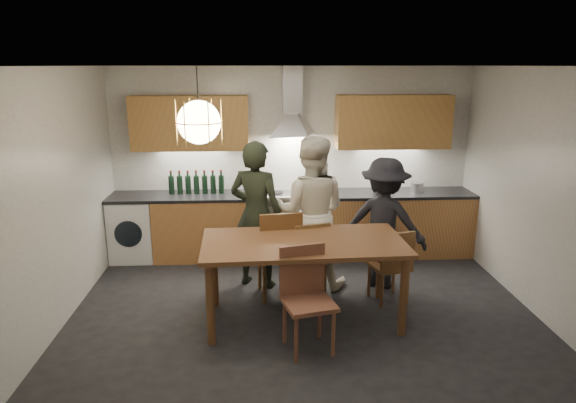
{
  "coord_description": "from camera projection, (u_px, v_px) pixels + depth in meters",
  "views": [
    {
      "loc": [
        -0.44,
        -4.88,
        2.61
      ],
      "look_at": [
        -0.15,
        0.4,
        1.2
      ],
      "focal_mm": 32.0,
      "sensor_mm": 36.0,
      "label": 1
    }
  ],
  "objects": [
    {
      "name": "ground",
      "position": [
        304.0,
        321.0,
        5.4
      ],
      "size": [
        5.0,
        5.0,
        0.0
      ],
      "primitive_type": "plane",
      "color": "black",
      "rests_on": "ground"
    },
    {
      "name": "room_shell",
      "position": [
        306.0,
        161.0,
        4.96
      ],
      "size": [
        5.02,
        4.52,
        2.61
      ],
      "color": "white",
      "rests_on": "ground"
    },
    {
      "name": "counter_run",
      "position": [
        295.0,
        225.0,
        7.17
      ],
      "size": [
        5.0,
        0.62,
        0.9
      ],
      "color": "tan",
      "rests_on": "ground"
    },
    {
      "name": "range_stove",
      "position": [
        293.0,
        225.0,
        7.16
      ],
      "size": [
        0.9,
        0.6,
        0.92
      ],
      "color": "silver",
      "rests_on": "ground"
    },
    {
      "name": "wall_fixtures",
      "position": [
        293.0,
        121.0,
        6.91
      ],
      "size": [
        4.3,
        0.54,
        1.1
      ],
      "color": "#BF8B49",
      "rests_on": "ground"
    },
    {
      "name": "pendant_lamp",
      "position": [
        199.0,
        122.0,
        4.71
      ],
      "size": [
        0.43,
        0.43,
        0.7
      ],
      "color": "black",
      "rests_on": "ground"
    },
    {
      "name": "dining_table",
      "position": [
        303.0,
        250.0,
        5.26
      ],
      "size": [
        2.11,
        1.12,
        0.87
      ],
      "rotation": [
        0.0,
        0.0,
        0.04
      ],
      "color": "brown",
      "rests_on": "ground"
    },
    {
      "name": "chair_back_left",
      "position": [
        280.0,
        249.0,
        5.78
      ],
      "size": [
        0.53,
        0.53,
        1.05
      ],
      "rotation": [
        0.0,
        0.0,
        3.28
      ],
      "color": "brown",
      "rests_on": "ground"
    },
    {
      "name": "chair_back_mid",
      "position": [
        309.0,
        254.0,
        5.84
      ],
      "size": [
        0.5,
        0.5,
        0.91
      ],
      "rotation": [
        0.0,
        0.0,
        3.39
      ],
      "color": "brown",
      "rests_on": "ground"
    },
    {
      "name": "chair_back_right",
      "position": [
        393.0,
        262.0,
        5.68
      ],
      "size": [
        0.48,
        0.48,
        0.87
      ],
      "rotation": [
        0.0,
        0.0,
        3.39
      ],
      "color": "brown",
      "rests_on": "ground"
    },
    {
      "name": "chair_front",
      "position": [
        306.0,
        291.0,
        4.81
      ],
      "size": [
        0.54,
        0.54,
        0.98
      ],
      "rotation": [
        0.0,
        0.0,
        0.24
      ],
      "color": "brown",
      "rests_on": "ground"
    },
    {
      "name": "person_left",
      "position": [
        256.0,
        215.0,
        6.09
      ],
      "size": [
        0.76,
        0.64,
        1.78
      ],
      "primitive_type": "imported",
      "rotation": [
        0.0,
        0.0,
        2.76
      ],
      "color": "black",
      "rests_on": "ground"
    },
    {
      "name": "person_mid",
      "position": [
        311.0,
        212.0,
        6.1
      ],
      "size": [
        1.02,
        0.87,
        1.83
      ],
      "primitive_type": "imported",
      "rotation": [
        0.0,
        0.0,
        2.92
      ],
      "color": "beige",
      "rests_on": "ground"
    },
    {
      "name": "person_right",
      "position": [
        384.0,
        223.0,
        6.11
      ],
      "size": [
        1.17,
        0.95,
        1.57
      ],
      "primitive_type": "imported",
      "rotation": [
        0.0,
        0.0,
        2.71
      ],
      "color": "black",
      "rests_on": "ground"
    },
    {
      "name": "mixing_bowl",
      "position": [
        382.0,
        191.0,
        7.03
      ],
      "size": [
        0.32,
        0.32,
        0.07
      ],
      "primitive_type": "imported",
      "rotation": [
        0.0,
        0.0,
        -0.06
      ],
      "color": "silver",
      "rests_on": "counter_run"
    },
    {
      "name": "stock_pot",
      "position": [
        417.0,
        187.0,
        7.13
      ],
      "size": [
        0.23,
        0.23,
        0.12
      ],
      "primitive_type": "cylinder",
      "rotation": [
        0.0,
        0.0,
        0.36
      ],
      "color": "silver",
      "rests_on": "counter_run"
    },
    {
      "name": "wine_bottles",
      "position": [
        196.0,
        182.0,
        7.01
      ],
      "size": [
        0.75,
        0.08,
        0.32
      ],
      "color": "black",
      "rests_on": "counter_run"
    }
  ]
}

